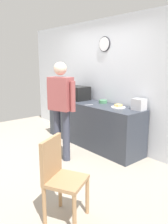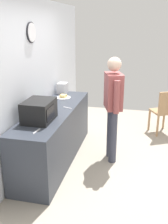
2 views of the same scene
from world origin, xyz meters
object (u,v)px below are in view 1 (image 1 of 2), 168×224
(salad_bowl, at_px, (103,102))
(toaster, at_px, (139,104))
(microwave, at_px, (77,93))
(sandwich_plate, at_px, (118,107))
(fork_utensil, at_px, (89,105))
(wooden_chair, at_px, (60,175))
(spoon_utensil, at_px, (64,98))
(person_standing, at_px, (61,104))

(salad_bowl, xyz_separation_m, toaster, (0.89, 0.01, 0.07))
(microwave, distance_m, sandwich_plate, 1.21)
(fork_utensil, distance_m, wooden_chair, 2.20)
(microwave, bearing_deg, fork_utensil, -19.27)
(sandwich_plate, xyz_separation_m, spoon_utensil, (-1.57, -0.12, -0.01))
(microwave, height_order, spoon_utensil, microwave)
(sandwich_plate, distance_m, wooden_chair, 2.11)
(toaster, relative_size, wooden_chair, 0.23)
(microwave, bearing_deg, salad_bowl, 11.11)
(microwave, xyz_separation_m, fork_utensil, (0.64, -0.23, -0.15))
(spoon_utensil, distance_m, wooden_chair, 3.02)
(fork_utensil, height_order, spoon_utensil, same)
(person_standing, height_order, wooden_chair, person_standing)
(spoon_utensil, bearing_deg, toaster, 7.40)
(sandwich_plate, height_order, person_standing, person_standing)
(microwave, distance_m, fork_utensil, 0.70)
(sandwich_plate, relative_size, spoon_utensil, 1.61)
(microwave, relative_size, fork_utensil, 2.94)
(salad_bowl, height_order, person_standing, person_standing)
(microwave, relative_size, salad_bowl, 2.91)
(microwave, height_order, toaster, microwave)
(spoon_utensil, bearing_deg, wooden_chair, -36.30)
(microwave, height_order, fork_utensil, microwave)
(sandwich_plate, xyz_separation_m, salad_bowl, (-0.52, 0.12, 0.01))
(microwave, relative_size, toaster, 2.27)
(person_standing, bearing_deg, salad_bowl, 93.32)
(salad_bowl, relative_size, toaster, 0.78)
(sandwich_plate, bearing_deg, salad_bowl, 167.45)
(microwave, height_order, salad_bowl, microwave)
(fork_utensil, bearing_deg, sandwich_plate, 23.73)
(salad_bowl, relative_size, person_standing, 0.10)
(toaster, xyz_separation_m, spoon_utensil, (-1.94, -0.25, -0.10))
(toaster, bearing_deg, spoon_utensil, -172.60)
(toaster, bearing_deg, wooden_chair, -76.79)
(salad_bowl, bearing_deg, sandwich_plate, -12.55)
(toaster, xyz_separation_m, wooden_chair, (0.48, -2.03, -0.47))
(toaster, height_order, wooden_chair, toaster)
(fork_utensil, xyz_separation_m, person_standing, (0.10, -0.73, 0.12))
(sandwich_plate, relative_size, fork_utensil, 1.61)
(spoon_utensil, relative_size, person_standing, 0.10)
(spoon_utensil, bearing_deg, person_standing, -37.32)
(salad_bowl, bearing_deg, toaster, 0.73)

